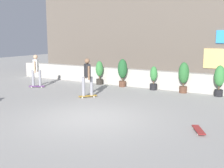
# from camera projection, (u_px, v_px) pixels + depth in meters

# --- Properties ---
(ground_plane) EXTENTS (48.00, 48.00, 0.00)m
(ground_plane) POSITION_uv_depth(u_px,v_px,m) (89.00, 118.00, 8.94)
(ground_plane) COLOR #9E9B96
(planter_wall) EXTENTS (18.00, 0.40, 0.90)m
(planter_wall) POSITION_uv_depth(u_px,v_px,m) (156.00, 80.00, 14.00)
(planter_wall) COLOR #B2ADA3
(planter_wall) RESTS_ON ground
(building_backdrop) EXTENTS (20.00, 2.08, 6.50)m
(building_backdrop) POSITION_uv_depth(u_px,v_px,m) (180.00, 26.00, 16.94)
(building_backdrop) COLOR #60564C
(building_backdrop) RESTS_ON ground
(potted_plant_0) EXTENTS (0.41, 0.41, 1.29)m
(potted_plant_0) POSITION_uv_depth(u_px,v_px,m) (99.00, 72.00, 15.08)
(potted_plant_0) COLOR #2D2823
(potted_plant_0) RESTS_ON ground
(potted_plant_1) EXTENTS (0.49, 0.49, 1.46)m
(potted_plant_1) POSITION_uv_depth(u_px,v_px,m) (122.00, 71.00, 14.36)
(potted_plant_1) COLOR brown
(potted_plant_1) RESTS_ON ground
(potted_plant_2) EXTENTS (0.36, 0.36, 1.17)m
(potted_plant_2) POSITION_uv_depth(u_px,v_px,m) (154.00, 78.00, 13.56)
(potted_plant_2) COLOR black
(potted_plant_2) RESTS_ON ground
(potted_plant_3) EXTENTS (0.48, 0.48, 1.44)m
(potted_plant_3) POSITION_uv_depth(u_px,v_px,m) (184.00, 75.00, 12.80)
(potted_plant_3) COLOR brown
(potted_plant_3) RESTS_ON ground
(potted_plant_4) EXTENTS (0.46, 0.46, 1.38)m
(potted_plant_4) POSITION_uv_depth(u_px,v_px,m) (219.00, 79.00, 12.04)
(potted_plant_4) COLOR black
(potted_plant_4) RESTS_ON ground
(skater_far_right) EXTENTS (0.66, 0.74, 1.70)m
(skater_far_right) POSITION_uv_depth(u_px,v_px,m) (87.00, 76.00, 11.82)
(skater_far_right) COLOR #BF8C26
(skater_far_right) RESTS_ON ground
(skater_foreground) EXTENTS (0.80, 0.56, 1.70)m
(skater_foreground) POSITION_uv_depth(u_px,v_px,m) (36.00, 69.00, 14.15)
(skater_foreground) COLOR #72338C
(skater_foreground) RESTS_ON ground
(skateboard_near_camera) EXTENTS (0.54, 0.80, 0.08)m
(skateboard_near_camera) POSITION_uv_depth(u_px,v_px,m) (198.00, 130.00, 7.64)
(skateboard_near_camera) COLOR maroon
(skateboard_near_camera) RESTS_ON ground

